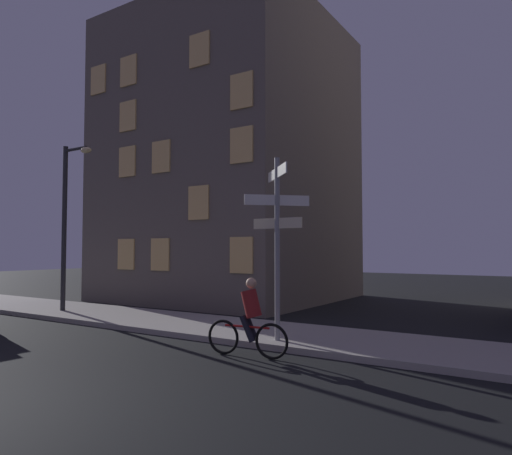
# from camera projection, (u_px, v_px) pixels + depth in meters

# --- Properties ---
(sidewalk_kerb) EXTENTS (40.00, 2.96, 0.14)m
(sidewalk_kerb) POSITION_uv_depth(u_px,v_px,m) (258.00, 332.00, 12.03)
(sidewalk_kerb) COLOR #9E9991
(sidewalk_kerb) RESTS_ON ground_plane
(signpost) EXTENTS (1.27, 1.13, 4.16)m
(signpost) POSITION_uv_depth(u_px,v_px,m) (277.00, 230.00, 10.69)
(signpost) COLOR gray
(signpost) RESTS_ON sidewalk_kerb
(street_lamp) EXTENTS (1.38, 0.28, 5.56)m
(street_lamp) POSITION_uv_depth(u_px,v_px,m) (68.00, 213.00, 15.79)
(street_lamp) COLOR #2D2D30
(street_lamp) RESTS_ON sidewalk_kerb
(cyclist) EXTENTS (1.81, 0.38, 1.61)m
(cyclist) POSITION_uv_depth(u_px,v_px,m) (249.00, 320.00, 9.56)
(cyclist) COLOR black
(cyclist) RESTS_ON ground_plane
(building_left_block) EXTENTS (9.14, 8.92, 12.14)m
(building_left_block) POSITION_uv_depth(u_px,v_px,m) (231.00, 164.00, 21.29)
(building_left_block) COLOR #6B6056
(building_left_block) RESTS_ON ground_plane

